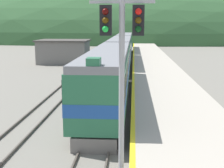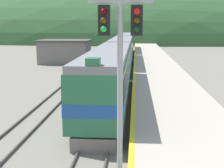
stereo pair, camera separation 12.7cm
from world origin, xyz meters
TOP-DOWN VIEW (x-y plane):
  - track_main at (0.00, 70.00)m, footprint 1.52×180.00m
  - track_siding at (-4.65, 70.00)m, footprint 1.52×180.00m
  - platform at (4.72, 50.00)m, footprint 5.93×140.00m
  - distant_hills at (0.00, 137.55)m, footprint 234.27×105.42m
  - station_shed at (-9.33, 45.60)m, footprint 8.12×6.17m
  - express_train_lead_car at (0.00, 19.94)m, footprint 2.95×20.10m
  - carriage_second at (0.00, 41.01)m, footprint 2.94×19.81m
  - carriage_third at (0.00, 61.71)m, footprint 2.94×19.81m
  - signal_mast_main at (1.46, 6.81)m, footprint 2.20×0.42m

SIDE VIEW (x-z plane):
  - distant_hills at x=0.00m, z-range -27.15..27.15m
  - track_main at x=0.00m, z-range 0.00..0.16m
  - track_siding at x=-4.65m, z-range 0.00..0.16m
  - platform at x=4.72m, z-range -0.01..0.90m
  - station_shed at x=-9.33m, z-range 0.02..3.78m
  - carriage_second at x=0.00m, z-range 0.19..4.46m
  - carriage_third at x=0.00m, z-range 0.19..4.46m
  - express_train_lead_car at x=0.00m, z-range 0.02..4.65m
  - signal_mast_main at x=1.46m, z-range 1.22..9.04m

